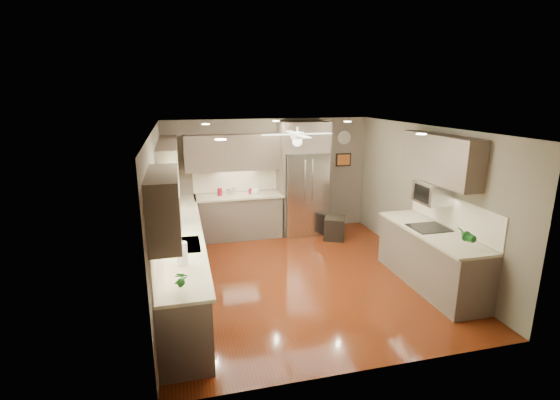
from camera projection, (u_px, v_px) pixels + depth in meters
name	position (u px, v px, depth m)	size (l,w,h in m)	color
floor	(301.00, 276.00, 6.92)	(5.00, 5.00, 0.00)	#501B0A
ceiling	(303.00, 128.00, 6.28)	(5.00, 5.00, 0.00)	white
wall_back	(269.00, 176.00, 8.95)	(4.50, 4.50, 0.00)	#675C4F
wall_front	(372.00, 268.00, 4.26)	(4.50, 4.50, 0.00)	#675C4F
wall_left	(158.00, 216.00, 6.07)	(5.00, 5.00, 0.00)	#675C4F
wall_right	(424.00, 197.00, 7.13)	(5.00, 5.00, 0.00)	#675C4F
canister_a	(220.00, 192.00, 8.49)	(0.10, 0.10, 0.16)	maroon
canister_b	(228.00, 192.00, 8.56)	(0.08, 0.08, 0.13)	silver
canister_c	(234.00, 191.00, 8.56)	(0.10, 0.10, 0.17)	tan
canister_d	(250.00, 191.00, 8.63)	(0.08, 0.08, 0.12)	maroon
soap_bottle	(173.00, 226.00, 6.30)	(0.08, 0.08, 0.17)	white
potted_plant_left	(181.00, 279.00, 4.38)	(0.15, 0.10, 0.29)	#1A5C1D
potted_plant_right	(465.00, 235.00, 5.64)	(0.19, 0.15, 0.34)	#1A5C1D
bowl	(255.00, 193.00, 8.62)	(0.20, 0.20, 0.05)	tan
left_run	(182.00, 257.00, 6.48)	(0.65, 4.70, 1.45)	brown
back_run	(239.00, 215.00, 8.69)	(1.85, 0.65, 1.45)	brown
uppers	(249.00, 163.00, 6.93)	(4.50, 4.70, 0.95)	brown
window	(158.00, 205.00, 5.53)	(0.05, 1.12, 0.92)	#BFF2B2
sink	(182.00, 247.00, 5.77)	(0.50, 0.70, 0.32)	silver
refrigerator	(304.00, 180.00, 8.80)	(1.06, 0.75, 2.45)	silver
right_run	(431.00, 257.00, 6.50)	(0.70, 2.20, 1.45)	brown
microwave	(433.00, 193.00, 6.50)	(0.43, 0.55, 0.34)	silver
ceiling_fan	(297.00, 137.00, 6.60)	(1.18, 1.18, 0.32)	white
recessed_lights	(293.00, 127.00, 6.65)	(2.84, 3.14, 0.01)	white
wall_clock	(344.00, 138.00, 9.13)	(0.30, 0.03, 0.30)	white
framed_print	(343.00, 160.00, 9.26)	(0.36, 0.03, 0.30)	black
stool	(334.00, 228.00, 8.63)	(0.56, 0.56, 0.49)	black
paper_towel	(182.00, 254.00, 5.06)	(0.13, 0.13, 0.33)	white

